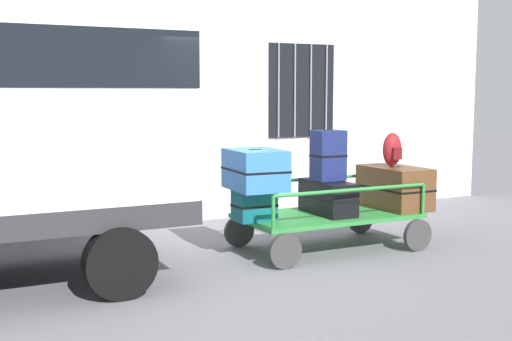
{
  "coord_description": "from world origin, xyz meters",
  "views": [
    {
      "loc": [
        -3.36,
        -6.99,
        1.97
      ],
      "look_at": [
        0.14,
        -0.03,
        1.05
      ],
      "focal_mm": 46.68,
      "sensor_mm": 36.0,
      "label": 1
    }
  ],
  "objects_px": {
    "luggage_cart": "(327,220)",
    "suitcase_midleft_bottom": "(328,197)",
    "suitcase_midleft_middle": "(328,155)",
    "suitcase_left_bottom": "(254,205)",
    "suitcase_left_middle": "(255,170)",
    "suitcase_center_bottom": "(395,187)",
    "backpack": "(392,150)"
  },
  "relations": [
    {
      "from": "suitcase_center_bottom",
      "to": "backpack",
      "type": "xyz_separation_m",
      "value": [
        -0.03,
        0.02,
        0.5
      ]
    },
    {
      "from": "luggage_cart",
      "to": "suitcase_left_middle",
      "type": "relative_size",
      "value": 2.78
    },
    {
      "from": "luggage_cart",
      "to": "suitcase_midleft_middle",
      "type": "bearing_deg",
      "value": -90.0
    },
    {
      "from": "backpack",
      "to": "suitcase_left_bottom",
      "type": "bearing_deg",
      "value": 179.63
    },
    {
      "from": "suitcase_left_middle",
      "to": "suitcase_midleft_bottom",
      "type": "xyz_separation_m",
      "value": [
        1.03,
        0.02,
        -0.41
      ]
    },
    {
      "from": "suitcase_midleft_bottom",
      "to": "suitcase_midleft_middle",
      "type": "xyz_separation_m",
      "value": [
        -0.0,
        0.0,
        0.53
      ]
    },
    {
      "from": "luggage_cart",
      "to": "suitcase_center_bottom",
      "type": "distance_m",
      "value": 1.08
    },
    {
      "from": "backpack",
      "to": "suitcase_center_bottom",
      "type": "bearing_deg",
      "value": -31.42
    },
    {
      "from": "suitcase_midleft_bottom",
      "to": "backpack",
      "type": "height_order",
      "value": "backpack"
    },
    {
      "from": "suitcase_left_bottom",
      "to": "suitcase_midleft_bottom",
      "type": "relative_size",
      "value": 0.57
    },
    {
      "from": "suitcase_center_bottom",
      "to": "suitcase_midleft_middle",
      "type": "bearing_deg",
      "value": 178.5
    },
    {
      "from": "suitcase_left_bottom",
      "to": "suitcase_left_middle",
      "type": "distance_m",
      "value": 0.43
    },
    {
      "from": "suitcase_left_middle",
      "to": "luggage_cart",
      "type": "bearing_deg",
      "value": 1.06
    },
    {
      "from": "suitcase_midleft_middle",
      "to": "suitcase_center_bottom",
      "type": "bearing_deg",
      "value": -1.5
    },
    {
      "from": "luggage_cart",
      "to": "suitcase_midleft_bottom",
      "type": "relative_size",
      "value": 2.65
    },
    {
      "from": "backpack",
      "to": "suitcase_left_middle",
      "type": "bearing_deg",
      "value": -179.67
    },
    {
      "from": "luggage_cart",
      "to": "suitcase_left_bottom",
      "type": "distance_m",
      "value": 1.06
    },
    {
      "from": "suitcase_left_middle",
      "to": "suitcase_center_bottom",
      "type": "xyz_separation_m",
      "value": [
        2.05,
        -0.01,
        -0.34
      ]
    },
    {
      "from": "suitcase_midleft_bottom",
      "to": "suitcase_midleft_middle",
      "type": "height_order",
      "value": "suitcase_midleft_middle"
    },
    {
      "from": "suitcase_midleft_middle",
      "to": "suitcase_left_middle",
      "type": "bearing_deg",
      "value": -179.03
    },
    {
      "from": "suitcase_center_bottom",
      "to": "luggage_cart",
      "type": "bearing_deg",
      "value": 178.41
    },
    {
      "from": "suitcase_left_middle",
      "to": "backpack",
      "type": "height_order",
      "value": "backpack"
    },
    {
      "from": "suitcase_center_bottom",
      "to": "suitcase_midleft_bottom",
      "type": "bearing_deg",
      "value": 178.51
    },
    {
      "from": "backpack",
      "to": "suitcase_midleft_middle",
      "type": "bearing_deg",
      "value": 179.67
    },
    {
      "from": "suitcase_left_middle",
      "to": "backpack",
      "type": "bearing_deg",
      "value": 0.33
    },
    {
      "from": "backpack",
      "to": "suitcase_midleft_bottom",
      "type": "bearing_deg",
      "value": 179.68
    },
    {
      "from": "suitcase_left_middle",
      "to": "suitcase_midleft_middle",
      "type": "relative_size",
      "value": 1.3
    },
    {
      "from": "luggage_cart",
      "to": "backpack",
      "type": "bearing_deg",
      "value": -0.43
    },
    {
      "from": "suitcase_left_bottom",
      "to": "suitcase_midleft_bottom",
      "type": "distance_m",
      "value": 1.03
    },
    {
      "from": "suitcase_midleft_middle",
      "to": "suitcase_midleft_bottom",
      "type": "bearing_deg",
      "value": -90.0
    },
    {
      "from": "suitcase_left_bottom",
      "to": "backpack",
      "type": "xyz_separation_m",
      "value": [
        2.02,
        -0.01,
        0.58
      ]
    },
    {
      "from": "suitcase_center_bottom",
      "to": "backpack",
      "type": "bearing_deg",
      "value": 148.58
    }
  ]
}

